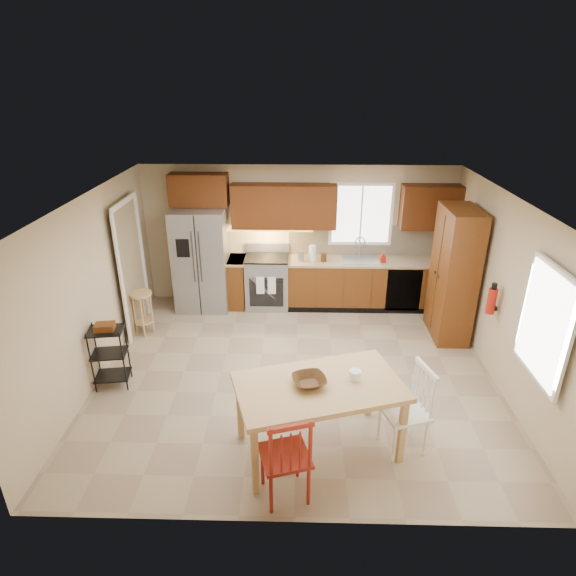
# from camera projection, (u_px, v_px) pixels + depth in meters

# --- Properties ---
(floor) EXTENTS (5.50, 5.50, 0.00)m
(floor) POSITION_uv_depth(u_px,v_px,m) (296.00, 373.00, 6.87)
(floor) COLOR tan
(floor) RESTS_ON ground
(ceiling) EXTENTS (5.50, 5.00, 0.02)m
(ceiling) POSITION_uv_depth(u_px,v_px,m) (298.00, 200.00, 5.85)
(ceiling) COLOR silver
(ceiling) RESTS_ON ground
(wall_back) EXTENTS (5.50, 0.02, 2.50)m
(wall_back) POSITION_uv_depth(u_px,v_px,m) (298.00, 235.00, 8.64)
(wall_back) COLOR #CCB793
(wall_back) RESTS_ON ground
(wall_front) EXTENTS (5.50, 0.02, 2.50)m
(wall_front) POSITION_uv_depth(u_px,v_px,m) (295.00, 417.00, 4.08)
(wall_front) COLOR #CCB793
(wall_front) RESTS_ON ground
(wall_left) EXTENTS (0.02, 5.00, 2.50)m
(wall_left) POSITION_uv_depth(u_px,v_px,m) (92.00, 291.00, 6.42)
(wall_left) COLOR #CCB793
(wall_left) RESTS_ON ground
(wall_right) EXTENTS (0.02, 5.00, 2.50)m
(wall_right) POSITION_uv_depth(u_px,v_px,m) (507.00, 296.00, 6.29)
(wall_right) COLOR #CCB793
(wall_right) RESTS_ON ground
(refrigerator) EXTENTS (0.92, 0.75, 1.82)m
(refrigerator) POSITION_uv_depth(u_px,v_px,m) (202.00, 260.00, 8.48)
(refrigerator) COLOR gray
(refrigerator) RESTS_ON floor
(range_stove) EXTENTS (0.76, 0.63, 0.92)m
(range_stove) POSITION_uv_depth(u_px,v_px,m) (267.00, 282.00, 8.69)
(range_stove) COLOR gray
(range_stove) RESTS_ON floor
(base_cabinet_narrow) EXTENTS (0.30, 0.60, 0.90)m
(base_cabinet_narrow) POSITION_uv_depth(u_px,v_px,m) (237.00, 282.00, 8.72)
(base_cabinet_narrow) COLOR #613012
(base_cabinet_narrow) RESTS_ON floor
(base_cabinet_run) EXTENTS (2.92, 0.60, 0.90)m
(base_cabinet_run) POSITION_uv_depth(u_px,v_px,m) (369.00, 283.00, 8.66)
(base_cabinet_run) COLOR #613012
(base_cabinet_run) RESTS_ON floor
(dishwasher) EXTENTS (0.60, 0.02, 0.78)m
(dishwasher) POSITION_uv_depth(u_px,v_px,m) (404.00, 290.00, 8.38)
(dishwasher) COLOR black
(dishwasher) RESTS_ON floor
(backsplash) EXTENTS (2.92, 0.03, 0.55)m
(backsplash) POSITION_uv_depth(u_px,v_px,m) (370.00, 240.00, 8.62)
(backsplash) COLOR beige
(backsplash) RESTS_ON wall_back
(upper_over_fridge) EXTENTS (1.00, 0.35, 0.55)m
(upper_over_fridge) POSITION_uv_depth(u_px,v_px,m) (199.00, 190.00, 8.17)
(upper_over_fridge) COLOR #53230D
(upper_over_fridge) RESTS_ON wall_back
(upper_left_block) EXTENTS (1.80, 0.35, 0.75)m
(upper_left_block) POSITION_uv_depth(u_px,v_px,m) (284.00, 206.00, 8.25)
(upper_left_block) COLOR #53230D
(upper_left_block) RESTS_ON wall_back
(upper_right_block) EXTENTS (1.00, 0.35, 0.75)m
(upper_right_block) POSITION_uv_depth(u_px,v_px,m) (430.00, 207.00, 8.19)
(upper_right_block) COLOR #53230D
(upper_right_block) RESTS_ON wall_back
(window_back) EXTENTS (1.12, 0.04, 1.12)m
(window_back) POSITION_uv_depth(u_px,v_px,m) (361.00, 214.00, 8.43)
(window_back) COLOR white
(window_back) RESTS_ON wall_back
(sink) EXTENTS (0.62, 0.46, 0.16)m
(sink) POSITION_uv_depth(u_px,v_px,m) (360.00, 262.00, 8.50)
(sink) COLOR gray
(sink) RESTS_ON base_cabinet_run
(undercab_glow) EXTENTS (1.60, 0.30, 0.01)m
(undercab_glow) POSITION_uv_depth(u_px,v_px,m) (267.00, 229.00, 8.39)
(undercab_glow) COLOR #FFBF66
(undercab_glow) RESTS_ON wall_back
(soap_bottle) EXTENTS (0.09, 0.09, 0.19)m
(soap_bottle) POSITION_uv_depth(u_px,v_px,m) (383.00, 257.00, 8.34)
(soap_bottle) COLOR #B0170C
(soap_bottle) RESTS_ON base_cabinet_run
(paper_towel) EXTENTS (0.12, 0.12, 0.28)m
(paper_towel) POSITION_uv_depth(u_px,v_px,m) (312.00, 253.00, 8.40)
(paper_towel) COLOR white
(paper_towel) RESTS_ON base_cabinet_run
(canister_steel) EXTENTS (0.11, 0.11, 0.18)m
(canister_steel) POSITION_uv_depth(u_px,v_px,m) (301.00, 256.00, 8.42)
(canister_steel) COLOR gray
(canister_steel) RESTS_ON base_cabinet_run
(canister_wood) EXTENTS (0.10, 0.10, 0.14)m
(canister_wood) POSITION_uv_depth(u_px,v_px,m) (324.00, 258.00, 8.40)
(canister_wood) COLOR #4B2D14
(canister_wood) RESTS_ON base_cabinet_run
(pantry) EXTENTS (0.50, 0.95, 2.10)m
(pantry) POSITION_uv_depth(u_px,v_px,m) (454.00, 275.00, 7.48)
(pantry) COLOR #613012
(pantry) RESTS_ON floor
(fire_extinguisher) EXTENTS (0.12, 0.12, 0.36)m
(fire_extinguisher) POSITION_uv_depth(u_px,v_px,m) (492.00, 301.00, 6.49)
(fire_extinguisher) COLOR #B0170C
(fire_extinguisher) RESTS_ON wall_right
(window_right) EXTENTS (0.04, 1.02, 1.32)m
(window_right) POSITION_uv_depth(u_px,v_px,m) (546.00, 324.00, 5.16)
(window_right) COLOR white
(window_right) RESTS_ON wall_right
(doorway) EXTENTS (0.04, 0.95, 2.10)m
(doorway) POSITION_uv_depth(u_px,v_px,m) (131.00, 269.00, 7.69)
(doorway) COLOR #8C7A59
(doorway) RESTS_ON wall_left
(dining_table) EXTENTS (1.98, 1.47, 0.86)m
(dining_table) POSITION_uv_depth(u_px,v_px,m) (318.00, 418.00, 5.31)
(dining_table) COLOR tan
(dining_table) RESTS_ON floor
(chair_red) EXTENTS (0.61, 0.61, 1.04)m
(chair_red) POSITION_uv_depth(u_px,v_px,m) (285.00, 454.00, 4.69)
(chair_red) COLOR maroon
(chair_red) RESTS_ON floor
(chair_white) EXTENTS (0.61, 0.61, 1.04)m
(chair_white) POSITION_uv_depth(u_px,v_px,m) (405.00, 410.00, 5.30)
(chair_white) COLOR white
(chair_white) RESTS_ON floor
(table_bowl) EXTENTS (0.45, 0.45, 0.09)m
(table_bowl) POSITION_uv_depth(u_px,v_px,m) (309.00, 385.00, 5.13)
(table_bowl) COLOR #4B2D14
(table_bowl) RESTS_ON dining_table
(table_jar) EXTENTS (0.18, 0.18, 0.17)m
(table_jar) POSITION_uv_depth(u_px,v_px,m) (355.00, 377.00, 5.21)
(table_jar) COLOR white
(table_jar) RESTS_ON dining_table
(bar_stool) EXTENTS (0.45, 0.45, 0.73)m
(bar_stool) POSITION_uv_depth(u_px,v_px,m) (143.00, 313.00, 7.78)
(bar_stool) COLOR tan
(bar_stool) RESTS_ON floor
(utility_cart) EXTENTS (0.49, 0.41, 0.89)m
(utility_cart) POSITION_uv_depth(u_px,v_px,m) (110.00, 357.00, 6.44)
(utility_cart) COLOR black
(utility_cart) RESTS_ON floor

